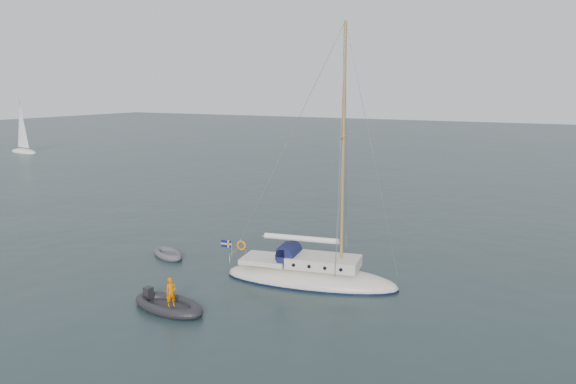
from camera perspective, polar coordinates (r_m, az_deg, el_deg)
The scene contains 5 objects.
ground at distance 29.37m, azimuth -1.57°, elevation -9.95°, with size 300.00×300.00×0.00m, color black.
sailboat at distance 30.13m, azimuth 2.29°, elevation -7.27°, with size 9.90×2.97×14.10m.
dinghy at distance 35.56m, azimuth -12.08°, elevation -6.18°, with size 2.87×1.30×0.41m.
rib at distance 27.51m, azimuth -12.07°, elevation -11.09°, with size 4.13×1.88×1.62m.
distant_yacht_a at distance 98.60m, azimuth -25.42°, elevation 5.84°, with size 6.68×3.56×8.85m.
Camera 1 is at (13.70, -23.83, 10.35)m, focal length 35.00 mm.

